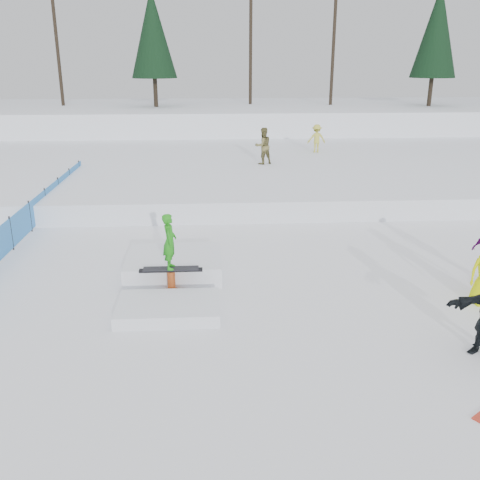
{
  "coord_description": "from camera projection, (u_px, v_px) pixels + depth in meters",
  "views": [
    {
      "loc": [
        -0.31,
        -11.54,
        5.72
      ],
      "look_at": [
        0.5,
        2.0,
        1.1
      ],
      "focal_mm": 40.0,
      "sensor_mm": 36.0,
      "label": 1
    }
  ],
  "objects": [
    {
      "name": "safety_fence",
      "position": [
        30.0,
        216.0,
        18.46
      ],
      "size": [
        0.05,
        16.0,
        1.1
      ],
      "color": "#3581CD",
      "rests_on": "ground"
    },
    {
      "name": "snow_midrise",
      "position": [
        214.0,
        166.0,
        27.76
      ],
      "size": [
        50.0,
        18.0,
        0.8
      ],
      "primitive_type": "cube",
      "color": "white",
      "rests_on": "ground"
    },
    {
      "name": "treeline",
      "position": [
        298.0,
        32.0,
        37.44
      ],
      "size": [
        40.24,
        4.22,
        10.5
      ],
      "color": "black",
      "rests_on": "snow_berm"
    },
    {
      "name": "snow_berm",
      "position": [
        212.0,
        121.0,
        40.73
      ],
      "size": [
        60.0,
        14.0,
        2.4
      ],
      "primitive_type": "cube",
      "color": "white",
      "rests_on": "ground"
    },
    {
      "name": "jib_rail_feature",
      "position": [
        173.0,
        273.0,
        14.19
      ],
      "size": [
        2.6,
        4.4,
        2.11
      ],
      "color": "white",
      "rests_on": "ground"
    },
    {
      "name": "ground",
      "position": [
        224.0,
        311.0,
        12.77
      ],
      "size": [
        120.0,
        120.0,
        0.0
      ],
      "primitive_type": "plane",
      "color": "white"
    },
    {
      "name": "walker_ygreen",
      "position": [
        317.0,
        138.0,
        29.3
      ],
      "size": [
        0.99,
        0.58,
        1.52
      ],
      "primitive_type": "imported",
      "rotation": [
        0.0,
        0.0,
        3.16
      ],
      "color": "gold",
      "rests_on": "snow_midrise"
    },
    {
      "name": "walker_olive",
      "position": [
        263.0,
        146.0,
        26.0
      ],
      "size": [
        1.05,
        0.94,
        1.77
      ],
      "primitive_type": "imported",
      "rotation": [
        0.0,
        0.0,
        3.53
      ],
      "color": "brown",
      "rests_on": "snow_midrise"
    }
  ]
}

